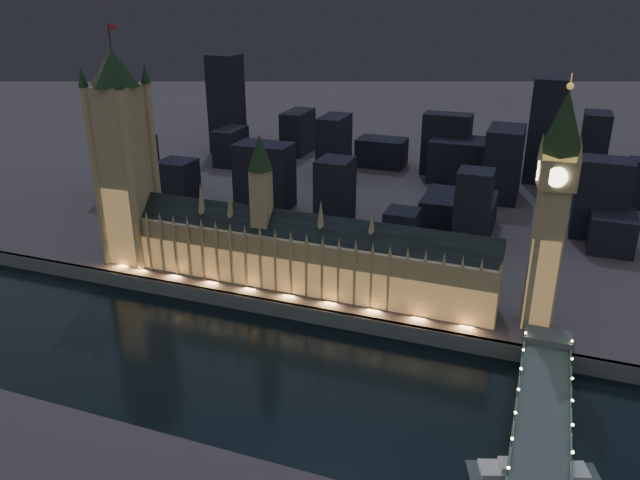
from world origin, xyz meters
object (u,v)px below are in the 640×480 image
(victoria_tower, at_px, (123,150))
(elizabeth_tower, at_px, (554,194))
(palace_of_westminster, at_px, (297,252))
(river_boat, at_px, (533,470))
(westminster_bridge, at_px, (542,416))

(victoria_tower, distance_m, elizabeth_tower, 218.00)
(palace_of_westminster, bearing_deg, river_boat, -36.20)
(palace_of_westminster, xyz_separation_m, elizabeth_tower, (118.11, 0.17, 44.65))
(palace_of_westminster, bearing_deg, westminster_bridge, -27.74)
(victoria_tower, bearing_deg, palace_of_westminster, -0.10)
(palace_of_westminster, relative_size, river_boat, 4.51)
(westminster_bridge, relative_size, river_boat, 2.53)
(westminster_bridge, height_order, river_boat, westminster_bridge)
(palace_of_westminster, height_order, westminster_bridge, palace_of_westminster)
(river_boat, bearing_deg, victoria_tower, 157.99)
(victoria_tower, height_order, river_boat, victoria_tower)
(elizabeth_tower, bearing_deg, river_boat, -87.04)
(palace_of_westminster, xyz_separation_m, victoria_tower, (-99.89, 0.17, 44.78))
(elizabeth_tower, bearing_deg, westminster_bridge, -84.88)
(westminster_bridge, xyz_separation_m, river_boat, (-1.20, -24.64, -4.43))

